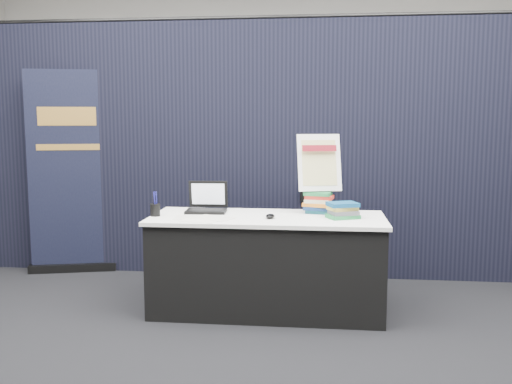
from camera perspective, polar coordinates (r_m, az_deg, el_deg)
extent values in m
plane|color=black|center=(4.07, 0.39, -14.25)|extent=(8.00, 8.00, 0.00)
cube|color=beige|center=(7.77, 3.52, 9.18)|extent=(8.00, 0.02, 3.50)
cube|color=black|center=(5.38, 2.18, 4.18)|extent=(6.00, 0.08, 2.40)
cube|color=black|center=(4.47, 1.13, -7.37)|extent=(1.76, 0.71, 0.72)
cube|color=white|center=(4.39, 1.14, -2.63)|extent=(1.80, 0.75, 0.03)
cube|color=black|center=(4.58, -5.01, -1.92)|extent=(0.33, 0.24, 0.02)
cube|color=black|center=(4.67, -4.76, -0.24)|extent=(0.32, 0.08, 0.22)
cube|color=silver|center=(4.67, -4.77, -0.25)|extent=(0.27, 0.05, 0.17)
ellipsoid|color=black|center=(4.30, 1.43, -2.43)|extent=(0.07, 0.11, 0.03)
cube|color=silver|center=(4.35, -6.42, -2.57)|extent=(0.27, 0.20, 0.00)
cube|color=silver|center=(4.31, -4.33, -2.61)|extent=(0.36, 0.31, 0.00)
cube|color=silver|center=(4.23, -5.54, -2.83)|extent=(0.31, 0.26, 0.00)
cylinder|color=black|center=(4.46, -10.05, -1.78)|extent=(0.09, 0.09, 0.10)
cube|color=#1C626D|center=(4.56, 6.27, -1.93)|extent=(0.24, 0.20, 0.03)
cube|color=navy|center=(4.56, 6.28, -1.58)|extent=(0.24, 0.20, 0.03)
cube|color=orange|center=(4.55, 6.28, -1.22)|extent=(0.24, 0.20, 0.03)
cube|color=beige|center=(4.55, 6.29, -0.87)|extent=(0.24, 0.20, 0.03)
cube|color=#B5281D|center=(4.55, 6.29, -0.51)|extent=(0.24, 0.20, 0.03)
cube|color=#20783E|center=(4.54, 6.30, -0.16)|extent=(0.24, 0.20, 0.03)
cube|color=#20783E|center=(4.36, 8.77, -2.40)|extent=(0.25, 0.23, 0.03)
cube|color=#4A4A4E|center=(4.35, 8.78, -2.02)|extent=(0.25, 0.23, 0.03)
cube|color=#AA9A44|center=(4.35, 8.79, -1.63)|extent=(0.25, 0.23, 0.03)
cube|color=navy|center=(4.34, 8.79, -1.25)|extent=(0.25, 0.23, 0.03)
cube|color=black|center=(4.52, 6.30, 0.22)|extent=(0.23, 0.07, 0.01)
cylinder|color=black|center=(4.59, 5.18, 1.99)|extent=(0.04, 0.12, 0.33)
cylinder|color=black|center=(4.59, 7.47, 1.96)|extent=(0.04, 0.12, 0.33)
cube|color=white|center=(4.55, 6.34, 2.94)|extent=(0.36, 0.20, 0.45)
cube|color=#D6CC85|center=(4.54, 6.34, 2.94)|extent=(0.29, 0.16, 0.36)
cube|color=maroon|center=(4.53, 6.36, 4.38)|extent=(0.27, 0.08, 0.05)
cube|color=black|center=(5.95, -17.83, -7.21)|extent=(0.83, 0.31, 0.08)
cube|color=black|center=(5.81, -18.11, 1.88)|extent=(0.77, 0.23, 1.96)
cube|color=#B48238|center=(5.77, -18.39, 7.20)|extent=(0.52, 0.14, 0.18)
cube|color=#B48238|center=(5.77, -18.28, 4.28)|extent=(0.57, 0.15, 0.06)
cylinder|color=black|center=(5.14, 4.19, -7.15)|extent=(0.02, 0.02, 0.42)
cylinder|color=black|center=(5.14, 8.44, -7.21)|extent=(0.02, 0.02, 0.42)
cylinder|color=black|center=(5.51, 4.34, -6.17)|extent=(0.02, 0.02, 0.42)
cylinder|color=black|center=(5.51, 8.30, -6.22)|extent=(0.02, 0.02, 0.42)
cube|color=black|center=(5.27, 6.35, -4.23)|extent=(0.49, 0.49, 0.04)
cube|color=black|center=(5.40, 6.41, -0.09)|extent=(0.37, 0.14, 0.15)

